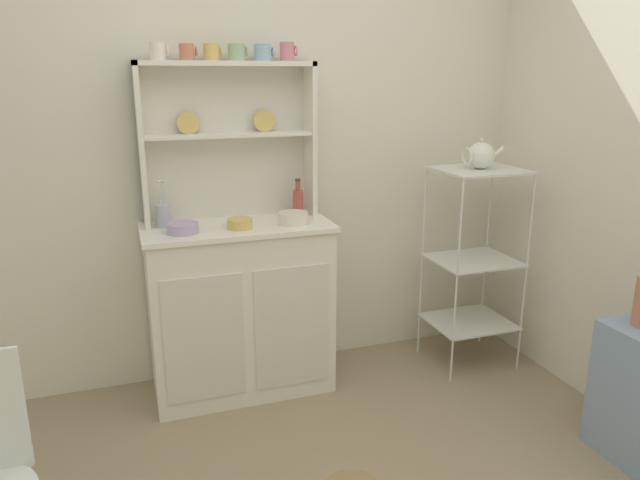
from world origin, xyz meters
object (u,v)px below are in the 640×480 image
Objects in this scene: bowl_mixing_large at (183,228)px; porcelain_teapot at (481,155)px; bakers_rack at (474,250)px; cup_cream_0 at (158,51)px; hutch_shelf_unit at (227,130)px; jam_bottle at (298,201)px; hutch_cabinet at (240,307)px; utensil_jar at (164,215)px.

porcelain_teapot reaches higher than bowl_mixing_large.
cup_cream_0 is (-1.61, 0.25, 1.04)m from bakers_rack.
bowl_mixing_large is 1.59m from porcelain_teapot.
bakers_rack is 7.71× the size of bowl_mixing_large.
hutch_shelf_unit is 0.51m from jam_bottle.
cup_cream_0 is at bearing 158.54° from hutch_cabinet.
bowl_mixing_large is (-0.27, -0.24, -0.42)m from hutch_shelf_unit.
cup_cream_0 is 1.71m from porcelain_teapot.
bakers_rack reaches higher than utensil_jar.
hutch_cabinet is 6.38× the size of bowl_mixing_large.
bowl_mixing_large is at bearing -138.78° from hutch_shelf_unit.
porcelain_teapot is (-0.00, 0.00, 0.52)m from bakers_rack.
porcelain_teapot is (1.57, -0.05, 0.28)m from bowl_mixing_large.
hutch_cabinet is 11.07× the size of cup_cream_0.
jam_bottle is at bearing 14.59° from bowl_mixing_large.
utensil_jar is 0.96× the size of porcelain_teapot.
hutch_shelf_unit is 0.49m from cup_cream_0.
hutch_cabinet is at bearing -21.46° from cup_cream_0.
bowl_mixing_large is 0.74× the size of jam_bottle.
porcelain_teapot is at bearing -12.41° from jam_bottle.
bowl_mixing_large is at bearing 178.17° from bakers_rack.
porcelain_teapot reaches higher than utensil_jar.
utensil_jar is at bearing -179.35° from jam_bottle.
jam_bottle is at bearing 14.14° from hutch_cabinet.
jam_bottle is at bearing 167.59° from porcelain_teapot.
utensil_jar is (-0.34, -0.09, -0.39)m from hutch_shelf_unit.
bakers_rack is at bearing -5.43° from hutch_cabinet.
utensil_jar is at bearing 172.98° from bakers_rack.
hutch_cabinet is 0.83× the size of bakers_rack.
hutch_shelf_unit is 0.56m from bowl_mixing_large.
hutch_shelf_unit is at bearing 167.28° from jam_bottle.
bakers_rack is at bearing -12.39° from jam_bottle.
bakers_rack is at bearing -12.48° from hutch_shelf_unit.
cup_cream_0 reaches higher than porcelain_teapot.
hutch_cabinet is 3.98× the size of porcelain_teapot.
hutch_cabinet is at bearing 174.57° from bakers_rack.
hutch_cabinet is 1.30m from cup_cream_0.
jam_bottle is at bearing 0.65° from utensil_jar.
hutch_shelf_unit is at bearing 41.22° from bowl_mixing_large.
cup_cream_0 is 0.82m from bowl_mixing_large.
porcelain_teapot is at bearing -7.03° from utensil_jar.
cup_cream_0 is 0.58× the size of bowl_mixing_large.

